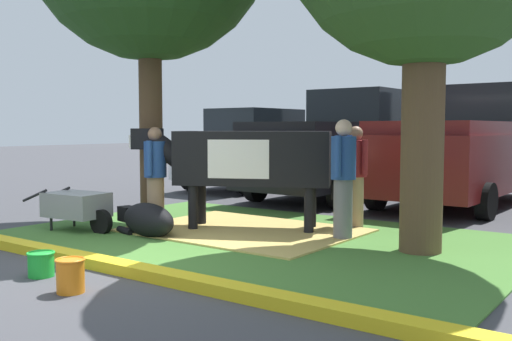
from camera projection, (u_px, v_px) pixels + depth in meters
ground_plane at (108, 265)px, 6.53m from camera, size 80.00×80.00×0.00m
grass_island at (260, 237)px, 8.10m from camera, size 6.94×4.61×0.02m
curb_yellow at (125, 268)px, 6.12m from camera, size 8.14×0.24×0.12m
hay_bedding at (244, 231)px, 8.55m from camera, size 3.23×2.44×0.04m
cow_holstein at (246, 159)px, 8.64m from camera, size 2.95×1.75×1.53m
calf_lying at (147, 220)px, 8.21m from camera, size 1.33×0.72×0.48m
person_handler at (355, 174)px, 8.81m from camera, size 0.49×0.34×1.57m
person_visitor_near at (343, 176)px, 7.86m from camera, size 0.34×0.53×1.66m
person_visitor_far at (155, 175)px, 8.81m from camera, size 0.34×0.50×1.55m
wheelbarrow at (78, 206)px, 8.60m from camera, size 1.62×0.69×0.63m
bucket_green at (41, 264)px, 6.00m from camera, size 0.29×0.29×0.26m
bucket_orange at (70, 275)px, 5.41m from camera, size 0.28×0.28×0.32m
hatchback_white at (256, 150)px, 14.81m from camera, size 2.13×4.45×2.02m
pickup_truck_black at (342, 147)px, 12.92m from camera, size 2.35×5.46×2.42m
pickup_truck_maroon at (463, 149)px, 11.65m from camera, size 2.35×5.46×2.42m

